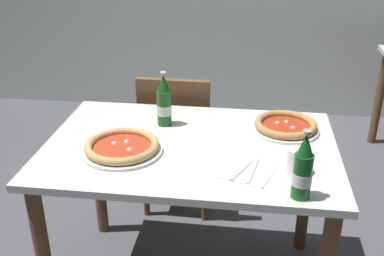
{
  "coord_description": "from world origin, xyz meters",
  "views": [
    {
      "loc": [
        0.23,
        -1.68,
        1.62
      ],
      "look_at": [
        0.0,
        0.05,
        0.8
      ],
      "focal_mm": 43.12,
      "sensor_mm": 36.0,
      "label": 1
    }
  ],
  "objects_px": {
    "chair_behind_table": "(177,135)",
    "beer_bottle_center": "(303,170)",
    "napkin_with_cutlery": "(247,171)",
    "pizza_margherita_near": "(285,126)",
    "dining_table_main": "(190,168)",
    "paper_cup": "(297,161)",
    "pizza_marinara_far": "(122,147)",
    "beer_bottle_left": "(164,103)"
  },
  "relations": [
    {
      "from": "napkin_with_cutlery",
      "to": "chair_behind_table",
      "type": "bearing_deg",
      "value": 116.32
    },
    {
      "from": "paper_cup",
      "to": "pizza_margherita_near",
      "type": "bearing_deg",
      "value": 93.39
    },
    {
      "from": "paper_cup",
      "to": "dining_table_main",
      "type": "bearing_deg",
      "value": 157.48
    },
    {
      "from": "chair_behind_table",
      "to": "paper_cup",
      "type": "xyz_separation_m",
      "value": [
        0.57,
        -0.78,
        0.32
      ]
    },
    {
      "from": "dining_table_main",
      "to": "chair_behind_table",
      "type": "bearing_deg",
      "value": 104.45
    },
    {
      "from": "dining_table_main",
      "to": "beer_bottle_left",
      "type": "xyz_separation_m",
      "value": [
        -0.14,
        0.18,
        0.22
      ]
    },
    {
      "from": "chair_behind_table",
      "to": "napkin_with_cutlery",
      "type": "relative_size",
      "value": 3.69
    },
    {
      "from": "chair_behind_table",
      "to": "pizza_marinara_far",
      "type": "relative_size",
      "value": 2.62
    },
    {
      "from": "beer_bottle_center",
      "to": "napkin_with_cutlery",
      "type": "height_order",
      "value": "beer_bottle_center"
    },
    {
      "from": "dining_table_main",
      "to": "paper_cup",
      "type": "bearing_deg",
      "value": -22.52
    },
    {
      "from": "pizza_marinara_far",
      "to": "beer_bottle_left",
      "type": "relative_size",
      "value": 1.31
    },
    {
      "from": "chair_behind_table",
      "to": "napkin_with_cutlery",
      "type": "xyz_separation_m",
      "value": [
        0.4,
        -0.8,
        0.27
      ]
    },
    {
      "from": "pizza_margherita_near",
      "to": "beer_bottle_left",
      "type": "distance_m",
      "value": 0.54
    },
    {
      "from": "dining_table_main",
      "to": "paper_cup",
      "type": "xyz_separation_m",
      "value": [
        0.42,
        -0.17,
        0.16
      ]
    },
    {
      "from": "napkin_with_cutlery",
      "to": "beer_bottle_center",
      "type": "bearing_deg",
      "value": -38.63
    },
    {
      "from": "chair_behind_table",
      "to": "pizza_margherita_near",
      "type": "xyz_separation_m",
      "value": [
        0.55,
        -0.42,
        0.29
      ]
    },
    {
      "from": "beer_bottle_center",
      "to": "napkin_with_cutlery",
      "type": "distance_m",
      "value": 0.25
    },
    {
      "from": "chair_behind_table",
      "to": "pizza_marinara_far",
      "type": "xyz_separation_m",
      "value": [
        -0.1,
        -0.71,
        0.29
      ]
    },
    {
      "from": "beer_bottle_center",
      "to": "dining_table_main",
      "type": "bearing_deg",
      "value": 141.38
    },
    {
      "from": "chair_behind_table",
      "to": "pizza_marinara_far",
      "type": "bearing_deg",
      "value": 82.33
    },
    {
      "from": "beer_bottle_left",
      "to": "beer_bottle_center",
      "type": "bearing_deg",
      "value": -42.45
    },
    {
      "from": "pizza_margherita_near",
      "to": "beer_bottle_center",
      "type": "relative_size",
      "value": 1.18
    },
    {
      "from": "beer_bottle_left",
      "to": "beer_bottle_center",
      "type": "distance_m",
      "value": 0.76
    },
    {
      "from": "pizza_margherita_near",
      "to": "beer_bottle_left",
      "type": "relative_size",
      "value": 1.18
    },
    {
      "from": "pizza_margherita_near",
      "to": "napkin_with_cutlery",
      "type": "height_order",
      "value": "pizza_margherita_near"
    },
    {
      "from": "dining_table_main",
      "to": "chair_behind_table",
      "type": "xyz_separation_m",
      "value": [
        -0.16,
        0.61,
        -0.15
      ]
    },
    {
      "from": "beer_bottle_left",
      "to": "paper_cup",
      "type": "xyz_separation_m",
      "value": [
        0.56,
        -0.35,
        -0.06
      ]
    },
    {
      "from": "beer_bottle_center",
      "to": "napkin_with_cutlery",
      "type": "bearing_deg",
      "value": 141.37
    },
    {
      "from": "beer_bottle_center",
      "to": "paper_cup",
      "type": "xyz_separation_m",
      "value": [
        -0.0,
        0.16,
        -0.06
      ]
    },
    {
      "from": "chair_behind_table",
      "to": "beer_bottle_center",
      "type": "distance_m",
      "value": 1.17
    },
    {
      "from": "pizza_margherita_near",
      "to": "pizza_marinara_far",
      "type": "xyz_separation_m",
      "value": [
        -0.66,
        -0.29,
        -0.0
      ]
    },
    {
      "from": "paper_cup",
      "to": "chair_behind_table",
      "type": "bearing_deg",
      "value": 126.23
    },
    {
      "from": "pizza_margherita_near",
      "to": "beer_bottle_center",
      "type": "height_order",
      "value": "beer_bottle_center"
    },
    {
      "from": "chair_behind_table",
      "to": "beer_bottle_center",
      "type": "relative_size",
      "value": 3.44
    },
    {
      "from": "beer_bottle_center",
      "to": "beer_bottle_left",
      "type": "bearing_deg",
      "value": 137.55
    },
    {
      "from": "chair_behind_table",
      "to": "napkin_with_cutlery",
      "type": "distance_m",
      "value": 0.93
    },
    {
      "from": "beer_bottle_left",
      "to": "paper_cup",
      "type": "bearing_deg",
      "value": -32.15
    },
    {
      "from": "pizza_margherita_near",
      "to": "napkin_with_cutlery",
      "type": "relative_size",
      "value": 1.27
    },
    {
      "from": "chair_behind_table",
      "to": "beer_bottle_left",
      "type": "relative_size",
      "value": 3.44
    },
    {
      "from": "beer_bottle_center",
      "to": "napkin_with_cutlery",
      "type": "relative_size",
      "value": 1.07
    },
    {
      "from": "napkin_with_cutlery",
      "to": "pizza_margherita_near",
      "type": "bearing_deg",
      "value": 67.58
    },
    {
      "from": "dining_table_main",
      "to": "beer_bottle_center",
      "type": "distance_m",
      "value": 0.58
    }
  ]
}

